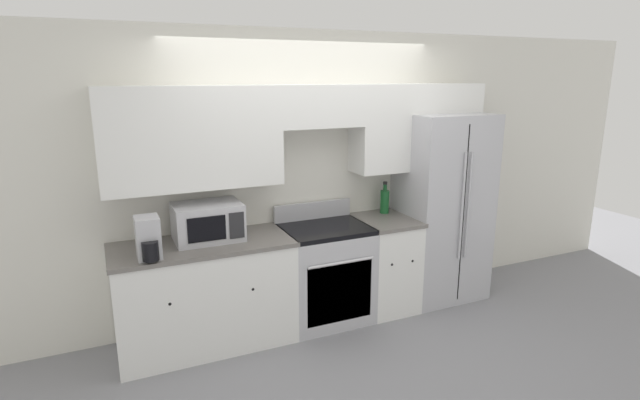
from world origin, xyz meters
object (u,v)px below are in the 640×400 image
oven_range (325,273)px  microwave (208,222)px  bottle (385,201)px  refrigerator (440,207)px

oven_range → microwave: bearing=176.2°
microwave → bottle: bottle is taller
oven_range → refrigerator: size_ratio=0.57×
oven_range → refrigerator: (1.29, 0.04, 0.47)m
microwave → oven_range: bearing=-3.8°
bottle → refrigerator: bearing=-13.6°
refrigerator → bottle: size_ratio=5.94×
bottle → oven_range: bearing=-166.2°
bottle → microwave: bearing=-176.4°
oven_range → bottle: bearing=13.8°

